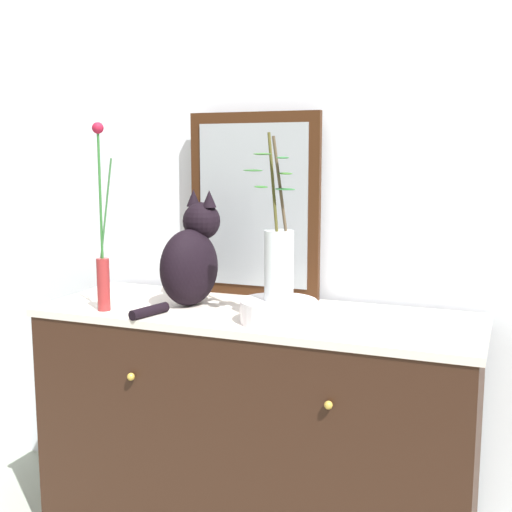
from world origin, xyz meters
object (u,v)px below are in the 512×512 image
object	(u,v)px
vase_slim_green	(103,257)
vase_glass_clear	(278,259)
mirror_leaning	(254,205)
bowl_porcelain	(279,311)
cat_sitting	(191,258)
sideboard	(256,430)

from	to	relation	value
vase_slim_green	vase_glass_clear	bearing A→B (deg)	5.98
mirror_leaning	vase_slim_green	world-z (taller)	mirror_leaning
mirror_leaning	bowl_porcelain	bearing A→B (deg)	-57.30
vase_glass_clear	cat_sitting	bearing A→B (deg)	161.17
sideboard	vase_glass_clear	bearing A→B (deg)	-43.29
sideboard	cat_sitting	xyz separation A→B (m)	(-0.24, 0.01, 0.56)
bowl_porcelain	vase_slim_green	bearing A→B (deg)	-173.76
cat_sitting	bowl_porcelain	bearing A→B (deg)	-18.41
mirror_leaning	cat_sitting	world-z (taller)	mirror_leaning
sideboard	bowl_porcelain	size ratio (longest dim) A/B	6.10
cat_sitting	bowl_porcelain	size ratio (longest dim) A/B	1.67
cat_sitting	vase_slim_green	size ratio (longest dim) A/B	0.65
bowl_porcelain	mirror_leaning	bearing A→B (deg)	122.70
bowl_porcelain	cat_sitting	bearing A→B (deg)	161.59
vase_glass_clear	sideboard	bearing A→B (deg)	136.71
mirror_leaning	vase_slim_green	size ratio (longest dim) A/B	1.08
vase_slim_green	bowl_porcelain	distance (m)	0.60
bowl_porcelain	vase_glass_clear	distance (m)	0.16
vase_slim_green	vase_glass_clear	world-z (taller)	vase_slim_green
vase_slim_green	cat_sitting	bearing A→B (deg)	38.55
mirror_leaning	bowl_porcelain	distance (m)	0.49
cat_sitting	vase_glass_clear	size ratio (longest dim) A/B	0.79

